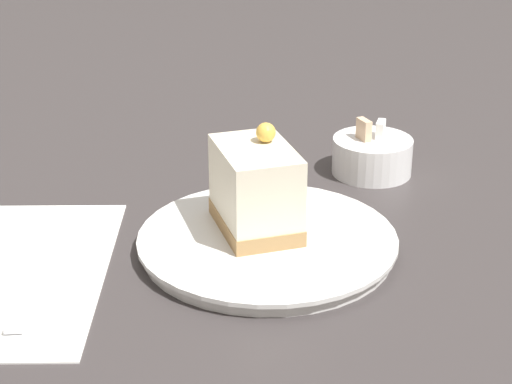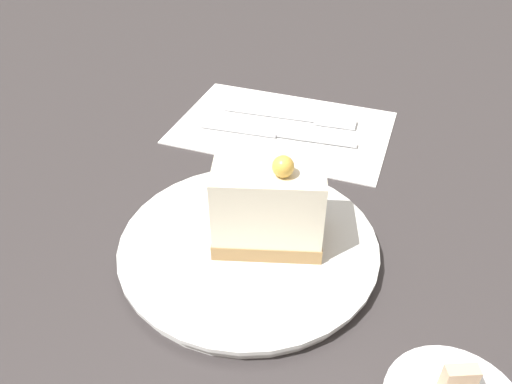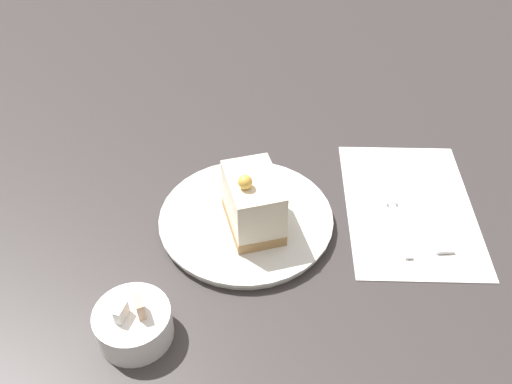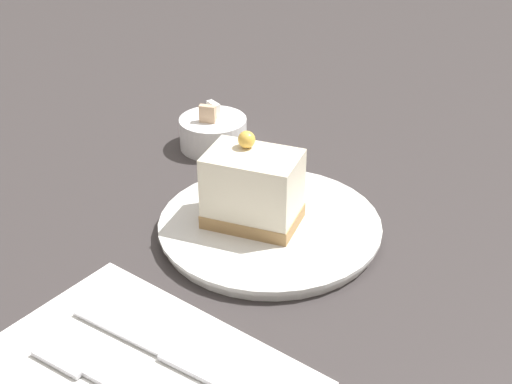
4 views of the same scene
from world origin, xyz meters
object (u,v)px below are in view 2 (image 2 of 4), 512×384
Objects in this scene: plate at (249,246)px; fork at (301,117)px; cake_slice at (268,205)px; knife at (262,132)px.

fork is (-0.25, 0.00, -0.00)m from plate.
cake_slice reaches higher than fork.
knife is (-0.20, -0.04, -0.00)m from plate.
cake_slice is 0.21m from knife.
fork is 0.06m from knife.
cake_slice is 0.53× the size of knife.
knife is at bearing -170.15° from plate.
knife is at bearing -176.08° from cake_slice.
fork is (-0.24, -0.01, -0.05)m from cake_slice.
fork is at bearing 172.03° from cake_slice.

